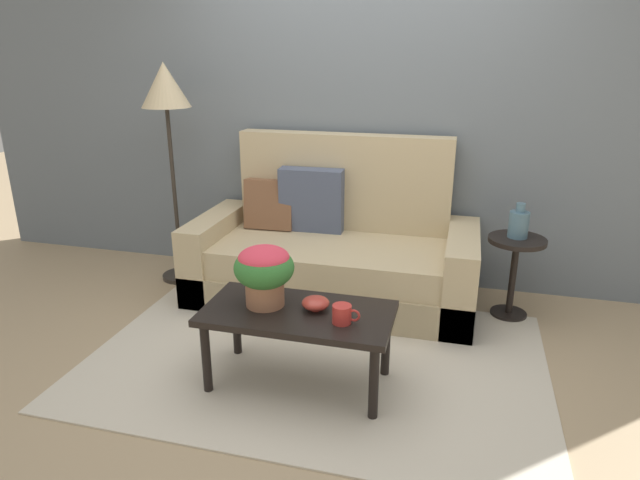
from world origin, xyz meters
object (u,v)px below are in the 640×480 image
object	(u,v)px
couch	(333,253)
table_vase	(519,224)
floor_lamp	(166,101)
side_table	(515,263)
potted_plant	(264,269)
coffee_mug	(342,314)
coffee_table	(298,320)
snack_bowl	(316,303)

from	to	relation	value
couch	table_vase	world-z (taller)	couch
floor_lamp	couch	bearing A→B (deg)	-0.28
table_vase	side_table	bearing A→B (deg)	-81.75
table_vase	potted_plant	bearing A→B (deg)	-139.61
couch	potted_plant	distance (m)	1.16
couch	coffee_mug	world-z (taller)	couch
floor_lamp	coffee_table	bearing A→B (deg)	-41.18
side_table	coffee_table	bearing A→B (deg)	-135.29
floor_lamp	potted_plant	xyz separation A→B (m)	(1.12, -1.12, -0.71)
coffee_mug	couch	bearing A→B (deg)	105.75
coffee_mug	snack_bowl	xyz separation A→B (m)	(-0.16, 0.10, -0.01)
floor_lamp	snack_bowl	world-z (taller)	floor_lamp
couch	coffee_mug	bearing A→B (deg)	-74.25
couch	coffee_mug	size ratio (longest dim) A/B	14.09
side_table	coffee_mug	bearing A→B (deg)	-126.44
coffee_table	coffee_mug	size ratio (longest dim) A/B	7.03
coffee_table	snack_bowl	world-z (taller)	snack_bowl
side_table	floor_lamp	xyz separation A→B (m)	(-2.43, 0.03, 0.96)
coffee_table	potted_plant	distance (m)	0.31
table_vase	floor_lamp	bearing A→B (deg)	179.80
snack_bowl	coffee_mug	bearing A→B (deg)	-31.69
potted_plant	table_vase	xyz separation A→B (m)	(1.31, 1.11, 0.01)
floor_lamp	coffee_mug	size ratio (longest dim) A/B	11.62
couch	coffee_table	bearing A→B (deg)	-85.41
side_table	snack_bowl	world-z (taller)	side_table
side_table	potted_plant	size ratio (longest dim) A/B	1.72
side_table	coffee_mug	world-z (taller)	side_table
side_table	couch	bearing A→B (deg)	179.07
potted_plant	snack_bowl	distance (m)	0.31
side_table	potted_plant	xyz separation A→B (m)	(-1.31, -1.09, 0.25)
floor_lamp	table_vase	bearing A→B (deg)	-0.20
potted_plant	coffee_mug	bearing A→B (deg)	-12.19
potted_plant	table_vase	size ratio (longest dim) A/B	1.42
floor_lamp	coffee_mug	xyz separation A→B (m)	(1.55, -1.21, -0.86)
coffee_mug	table_vase	world-z (taller)	table_vase
floor_lamp	potted_plant	bearing A→B (deg)	-44.97
couch	floor_lamp	bearing A→B (deg)	179.72
coffee_table	floor_lamp	xyz separation A→B (m)	(-1.30, 1.14, 0.97)
couch	table_vase	bearing A→B (deg)	-0.13
coffee_table	snack_bowl	distance (m)	0.13
potted_plant	coffee_mug	xyz separation A→B (m)	(0.43, -0.09, -0.15)
couch	coffee_table	distance (m)	1.14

